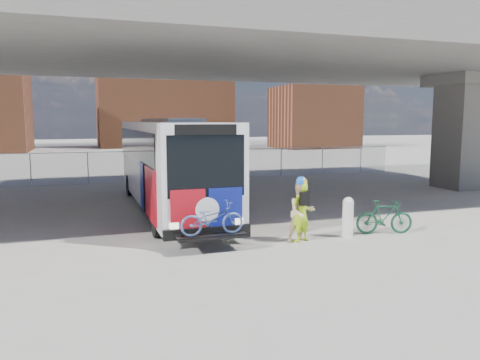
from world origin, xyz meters
name	(u,v)px	position (x,y,z in m)	size (l,w,h in m)	color
ground	(238,220)	(0.00, 0.00, 0.00)	(160.00, 160.00, 0.00)	#9E9991
bus	(169,158)	(-2.00, 2.85, 2.11)	(2.67, 12.90, 3.69)	silver
overpass	(208,51)	(0.00, 4.00, 6.54)	(40.00, 16.00, 7.95)	#605E59
chainlink_fence	(175,157)	(0.00, 12.00, 1.42)	(30.00, 0.06, 30.00)	gray
brick_buildings	(131,107)	(1.23, 48.23, 5.42)	(54.00, 22.00, 12.00)	brown
smokestack	(210,62)	(14.00, 55.00, 12.50)	(2.20, 2.20, 25.00)	brown
bollard	(348,216)	(2.43, -3.47, 0.68)	(0.33, 0.33, 1.27)	white
cyclist_hivis	(301,210)	(0.81, -3.47, 0.95)	(0.77, 0.66, 1.97)	#AEE317
cyclist_tan	(302,211)	(0.84, -3.48, 0.93)	(0.90, 0.72, 1.96)	#D7BD89
bike_parked	(384,217)	(3.77, -3.47, 0.55)	(0.52, 1.83, 1.10)	#16472D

